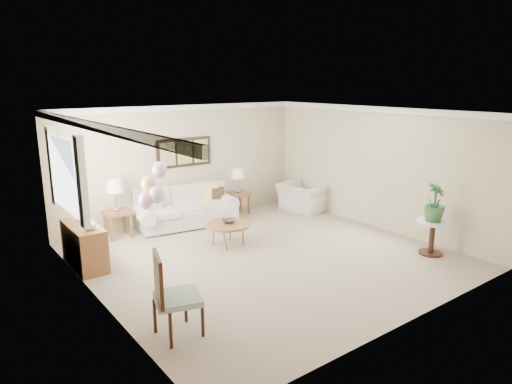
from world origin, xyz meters
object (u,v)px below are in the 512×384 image
coffee_table (228,225)px  armchair (303,197)px  sofa (186,210)px  accent_chair (171,294)px  balloon_cluster (154,189)px

coffee_table → armchair: (2.81, 0.93, -0.07)m
sofa → coffee_table: 1.62m
accent_chair → balloon_cluster: bearing=69.5°
coffee_table → armchair: armchair is taller
coffee_table → accent_chair: (-2.37, -2.33, 0.17)m
sofa → armchair: size_ratio=2.33×
sofa → coffee_table: bearing=-88.7°
sofa → accent_chair: 4.59m
accent_chair → balloon_cluster: 2.50m
coffee_table → armchair: size_ratio=0.83×
armchair → accent_chair: (-5.18, -3.26, 0.24)m
armchair → balloon_cluster: size_ratio=0.58×
coffee_table → balloon_cluster: (-1.54, -0.11, 0.95)m
accent_chair → balloon_cluster: (0.83, 2.22, 0.77)m
sofa → accent_chair: size_ratio=2.19×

